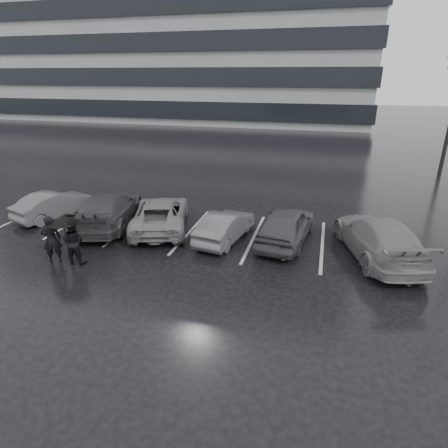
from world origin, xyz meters
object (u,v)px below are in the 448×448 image
pedestrian_right (73,242)px  car_west_d (54,205)px  car_west_b (160,214)px  pedestrian_left (52,239)px  car_main (286,225)px  car_east (379,237)px  car_west_a (225,226)px  car_west_c (108,209)px

pedestrian_right → car_west_d: bearing=-48.8°
car_west_b → pedestrian_left: pedestrian_left is taller
car_main → pedestrian_left: 8.86m
pedestrian_left → pedestrian_right: bearing=155.6°
car_main → car_west_d: (-10.94, -0.05, -0.10)m
car_main → pedestrian_left: (-7.91, -4.00, 0.17)m
car_east → car_west_b: bearing=-18.9°
car_west_b → pedestrian_left: bearing=40.5°
car_west_a → pedestrian_left: bearing=42.2°
car_east → pedestrian_right: 11.11m
car_west_c → pedestrian_right: bearing=87.7°
car_east → pedestrian_left: size_ratio=2.89×
car_west_d → car_east: car_east is taller
car_west_b → car_main: bearing=161.7°
car_main → car_east: size_ratio=0.83×
car_main → pedestrian_right: bearing=35.9°
car_main → pedestrian_right: 8.10m
car_east → car_west_d: bearing=-17.8°
car_main → car_west_a: (-2.43, -0.48, -0.13)m
pedestrian_left → car_west_d: bearing=-86.3°
car_main → car_west_d: bearing=7.6°
car_main → car_east: bearing=-179.4°
car_west_a → car_west_b: car_west_b is taller
car_west_b → car_east: car_east is taller
car_west_d → pedestrian_right: bearing=153.4°
car_west_c → car_west_a: bearing=162.8°
car_west_d → car_main: bearing=-161.4°
car_west_c → pedestrian_right: (0.80, -3.62, 0.09)m
car_west_b → car_west_d: bearing=-18.0°
car_main → car_west_b: bearing=7.5°
car_west_a → car_west_b: 3.10m
car_main → pedestrian_right: size_ratio=2.55×
car_main → car_west_d: car_main is taller
car_main → car_west_c: 7.92m
car_west_d → car_west_c: bearing=-165.4°
car_west_c → pedestrian_left: 3.75m
car_west_c → pedestrian_left: size_ratio=2.90×
car_east → pedestrian_left: bearing=1.2°
car_main → pedestrian_left: bearing=34.2°
pedestrian_right → car_west_a: bearing=-147.9°
car_main → car_west_d: 10.94m
car_main → car_east: 3.47m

